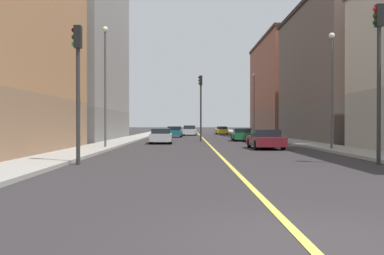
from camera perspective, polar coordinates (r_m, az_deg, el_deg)
name	(u,v)px	position (r m, az deg, el deg)	size (l,w,h in m)	color
ground_plane	(303,241)	(6.65, 14.23, -14.02)	(400.00, 400.00, 0.00)	#2E2A2D
sidewalk_left	(263,136)	(56.04, 9.22, -1.14)	(2.56, 168.00, 0.15)	#9E9B93
sidewalk_right	(140,136)	(55.59, -6.80, -1.15)	(2.56, 168.00, 0.15)	#9E9B93
lane_center_stripe	(202,137)	(55.27, 1.24, -1.23)	(0.16, 154.00, 0.01)	#E5D14C
building_left_mid	(348,72)	(45.17, 19.51, 6.74)	(9.54, 20.16, 13.19)	brown
building_left_far	(291,87)	(67.30, 12.76, 5.09)	(9.54, 22.37, 14.13)	brown
building_right_midblock	(70,43)	(47.25, -15.48, 10.49)	(9.54, 20.56, 19.74)	slate
traffic_light_left_near	(379,62)	(19.58, 23.01, 7.82)	(0.40, 0.32, 6.50)	#2D2D2D
traffic_light_right_near	(78,74)	(18.48, -14.60, 6.69)	(0.40, 0.32, 5.62)	#2D2D2D
traffic_light_median_far	(201,99)	(41.94, 1.13, 3.72)	(0.40, 0.32, 6.24)	#2D2D2D
street_lamp_left_near	(332,78)	(28.30, 17.64, 6.09)	(0.36, 0.36, 7.07)	#4C4C51
street_lamp_right_near	(105,75)	(29.60, -11.17, 6.71)	(0.36, 0.36, 7.89)	#4C4C51
street_lamp_left_far	(254,98)	(59.38, 8.03, 3.77)	(0.36, 0.36, 8.26)	#4C4C51
car_silver	(161,136)	(37.24, -4.04, -1.11)	(2.00, 4.58, 1.27)	silver
car_yellow	(222,130)	(70.03, 3.90, -0.36)	(2.01, 4.11, 1.23)	gold
car_maroon	(265,139)	(29.54, 9.49, -1.53)	(2.01, 4.45, 1.28)	maroon
car_green	(242,134)	(42.92, 6.53, -0.91)	(2.02, 4.19, 1.23)	#1E6B38
car_white	(190,131)	(62.35, -0.30, -0.40)	(1.99, 4.56, 1.42)	white
car_teal	(174,132)	(54.62, -2.29, -0.58)	(1.98, 4.15, 1.33)	#196670
car_orange	(175,130)	(73.92, -2.24, -0.32)	(1.93, 4.06, 1.23)	orange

